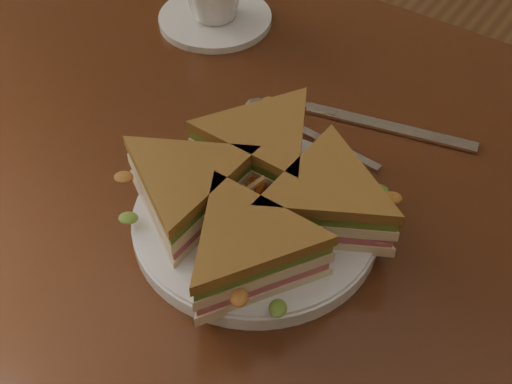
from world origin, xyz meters
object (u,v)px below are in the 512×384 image
table (314,271)px  knife (378,125)px  plate (256,221)px  sandwich_wedges (256,196)px  saucer (215,19)px  spoon (279,117)px

table → knife: (-0.01, 0.15, 0.10)m
plate → sandwich_wedges: 0.04m
plate → sandwich_wedges: (-0.00, -0.00, 0.04)m
table → plate: bearing=-128.7°
sandwich_wedges → saucer: (-0.26, 0.28, -0.04)m
table → sandwich_wedges: sandwich_wedges is taller
table → knife: knife is taller
plate → saucer: 0.38m
plate → spoon: 0.17m
table → plate: 0.13m
saucer → table: bearing=-36.7°
plate → knife: (0.03, 0.21, -0.01)m
spoon → knife: (0.10, 0.06, -0.00)m
spoon → sandwich_wedges: bearing=-60.6°
plate → spoon: bearing=115.2°
table → saucer: size_ratio=7.77×
table → spoon: size_ratio=6.52×
sandwich_wedges → spoon: size_ratio=1.79×
table → knife: 0.18m
table → sandwich_wedges: bearing=-128.7°
sandwich_wedges → knife: bearing=82.0°
plate → sandwich_wedges: size_ratio=0.75×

